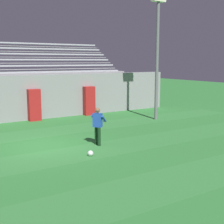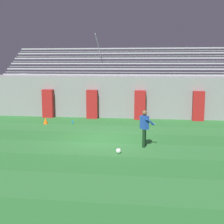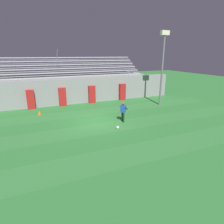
# 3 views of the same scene
# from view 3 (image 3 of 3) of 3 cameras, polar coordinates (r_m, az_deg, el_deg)

# --- Properties ---
(ground_plane) EXTENTS (80.00, 80.00, 0.00)m
(ground_plane) POSITION_cam_3_polar(r_m,az_deg,el_deg) (15.72, -5.40, -2.75)
(ground_plane) COLOR #2D7533
(turf_stripe_near) EXTENTS (28.00, 2.13, 0.01)m
(turf_stripe_near) POSITION_cam_3_polar(r_m,az_deg,el_deg) (10.65, 4.73, -12.92)
(turf_stripe_near) COLOR #337A38
(turf_stripe_near) RESTS_ON ground
(turf_stripe_mid) EXTENTS (28.00, 2.13, 0.01)m
(turf_stripe_mid) POSITION_cam_3_polar(r_m,az_deg,el_deg) (14.18, -3.26, -4.94)
(turf_stripe_mid) COLOR #337A38
(turf_stripe_mid) RESTS_ON ground
(turf_stripe_far) EXTENTS (28.00, 2.13, 0.01)m
(turf_stripe_far) POSITION_cam_3_polar(r_m,az_deg,el_deg) (18.03, -7.85, -0.19)
(turf_stripe_far) COLOR #337A38
(turf_stripe_far) RESTS_ON ground
(back_wall) EXTENTS (24.00, 0.60, 2.80)m
(back_wall) POSITION_cam_3_polar(r_m,az_deg,el_deg) (21.45, -10.83, 6.30)
(back_wall) COLOR gray
(back_wall) RESTS_ON ground
(padding_pillar_gate_left) EXTENTS (0.74, 0.44, 1.96)m
(padding_pillar_gate_left) POSITION_cam_3_polar(r_m,az_deg,el_deg) (20.73, -14.86, 4.46)
(padding_pillar_gate_left) COLOR #B21E1E
(padding_pillar_gate_left) RESTS_ON ground
(padding_pillar_gate_right) EXTENTS (0.74, 0.44, 1.96)m
(padding_pillar_gate_right) POSITION_cam_3_polar(r_m,az_deg,el_deg) (21.40, -6.15, 5.33)
(padding_pillar_gate_right) COLOR #B21E1E
(padding_pillar_gate_right) RESTS_ON ground
(padding_pillar_far_left) EXTENTS (0.74, 0.44, 1.96)m
(padding_pillar_far_left) POSITION_cam_3_polar(r_m,az_deg,el_deg) (20.55, -23.54, 3.49)
(padding_pillar_far_left) COLOR #B21E1E
(padding_pillar_far_left) RESTS_ON ground
(padding_pillar_far_right) EXTENTS (0.74, 0.44, 1.96)m
(padding_pillar_far_right) POSITION_cam_3_polar(r_m,az_deg,el_deg) (22.77, 3.15, 6.12)
(padding_pillar_far_right) COLOR #B21E1E
(padding_pillar_far_right) RESTS_ON ground
(bleacher_stand) EXTENTS (18.00, 4.75, 5.83)m
(bleacher_stand) POSITION_cam_3_polar(r_m,az_deg,el_deg) (24.03, -12.25, 7.63)
(bleacher_stand) COLOR gray
(bleacher_stand) RESTS_ON ground
(floodlight_pole) EXTENTS (0.90, 0.36, 7.60)m
(floodlight_pole) POSITION_cam_3_polar(r_m,az_deg,el_deg) (20.71, 15.25, 15.24)
(floodlight_pole) COLOR slate
(floodlight_pole) RESTS_ON ground
(goalkeeper) EXTENTS (0.73, 0.74, 1.67)m
(goalkeeper) POSITION_cam_3_polar(r_m,az_deg,el_deg) (15.23, 3.40, 0.43)
(goalkeeper) COLOR #143319
(goalkeeper) RESTS_ON ground
(soccer_ball) EXTENTS (0.22, 0.22, 0.22)m
(soccer_ball) POSITION_cam_3_polar(r_m,az_deg,el_deg) (14.02, 1.74, -4.72)
(soccer_ball) COLOR white
(soccer_ball) RESTS_ON ground
(traffic_cone) EXTENTS (0.30, 0.30, 0.42)m
(traffic_cone) POSITION_cam_3_polar(r_m,az_deg,el_deg) (18.42, -21.28, -0.18)
(traffic_cone) COLOR orange
(traffic_cone) RESTS_ON ground
(water_bottle) EXTENTS (0.07, 0.07, 0.24)m
(water_bottle) POSITION_cam_3_polar(r_m,az_deg,el_deg) (18.77, -16.22, 0.34)
(water_bottle) COLOR #1E8CD8
(water_bottle) RESTS_ON ground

